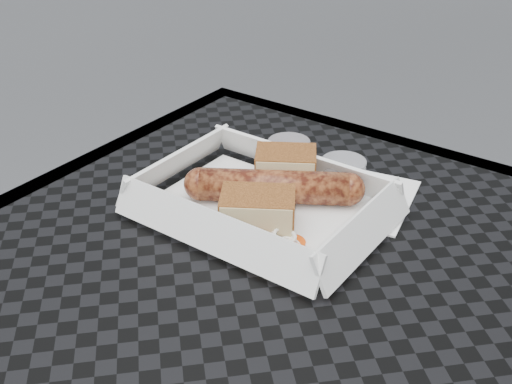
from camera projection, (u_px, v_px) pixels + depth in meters
food_tray at (262, 211)px, 0.67m from camera, size 0.22×0.15×0.00m
bratwurst at (274, 187)px, 0.68m from camera, size 0.17×0.12×0.04m
bread_near at (286, 168)px, 0.71m from camera, size 0.08×0.07×0.04m
bread_far at (258, 211)px, 0.63m from camera, size 0.09×0.08×0.04m
veg_garnish at (284, 247)px, 0.61m from camera, size 0.03×0.03×0.00m
napkin at (354, 196)px, 0.70m from camera, size 0.14×0.14×0.00m
condiment_cup_sauce at (289, 152)px, 0.76m from camera, size 0.05×0.05×0.03m
condiment_cup_empty at (343, 172)px, 0.72m from camera, size 0.05×0.05×0.03m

